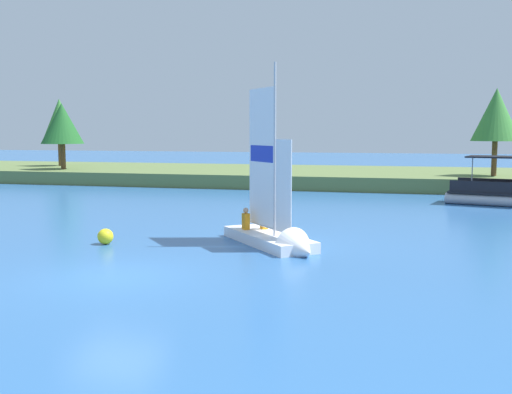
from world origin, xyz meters
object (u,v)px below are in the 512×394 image
Objects in this scene: shoreline_tree_centre at (496,115)px; sailboat at (280,235)px; shoreline_tree_left at (60,119)px; wooden_dock at (490,194)px; channel_buoy at (105,236)px; pontoon_boat at (506,192)px; shoreline_tree_midleft at (62,124)px.

sailboat is (-9.63, -23.35, -4.59)m from shoreline_tree_centre.
shoreline_tree_left is 1.27× the size of wooden_dock.
wooden_dock is at bearing 51.23° from channel_buoy.
shoreline_tree_midleft is at bearing -179.04° from pontoon_boat.
shoreline_tree_midleft is 28.88m from channel_buoy.
shoreline_tree_midleft is 0.82× the size of pontoon_boat.
sailboat is at bearing -45.21° from shoreline_tree_midleft.
pontoon_boat is (9.21, 14.96, 0.23)m from sailboat.
channel_buoy is (-15.26, -15.74, -0.40)m from pontoon_boat.
shoreline_tree_left is 35.12m from shoreline_tree_centre.
shoreline_tree_midleft is at bearing -175.69° from sailboat.
shoreline_tree_midleft reaches higher than channel_buoy.
channel_buoy is (19.27, -27.58, -4.76)m from shoreline_tree_left.
sailboat reaches higher than wooden_dock.
channel_buoy is at bearing -123.12° from sailboat.
shoreline_tree_left is 35.62m from wooden_dock.
shoreline_tree_centre is at bearing 101.70° from pontoon_boat.
wooden_dock is at bearing -14.98° from shoreline_tree_left.
shoreline_tree_centre is 7.46m from wooden_dock.
channel_buoy is at bearing -123.01° from shoreline_tree_centre.
wooden_dock is 2.78m from pontoon_boat.
shoreline_tree_left is at bearing -177.11° from sailboat.
pontoon_boat is at bearing -80.87° from wooden_dock.
shoreline_tree_centre is 29.17m from channel_buoy.
pontoon_boat is 21.93m from channel_buoy.
sailboat is at bearing -46.63° from shoreline_tree_left.
channel_buoy is at bearing -128.77° from wooden_dock.
channel_buoy is (-14.83, -18.46, 0.00)m from wooden_dock.
pontoon_boat is (-0.42, -8.39, -4.36)m from shoreline_tree_centre.
shoreline_tree_left is 5.10m from shoreline_tree_midleft.
shoreline_tree_left is at bearing 124.94° from channel_buoy.
sailboat is (22.44, -22.61, -4.12)m from shoreline_tree_midleft.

